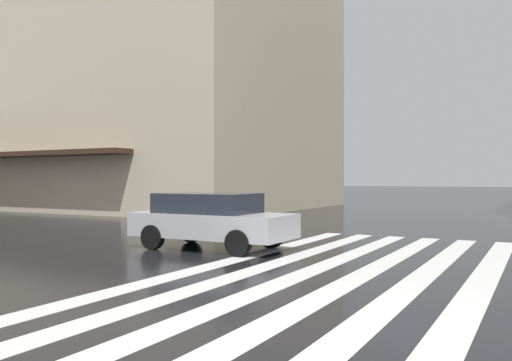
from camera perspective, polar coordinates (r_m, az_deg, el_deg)
name	(u,v)px	position (r m, az deg, el deg)	size (l,w,h in m)	color
ground_plane	(341,340)	(6.13, 9.26, -16.75)	(220.00, 220.00, 0.00)	black
zebra_crossing	(392,276)	(9.99, 14.57, -10.06)	(13.00, 7.50, 0.01)	silver
haussmann_block_mid	(101,38)	(38.31, -16.58, 14.71)	(17.17, 29.02, 23.19)	beige
car_silver	(211,219)	(13.32, -4.93, -4.20)	(1.85, 4.10, 1.41)	#B7B7BC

